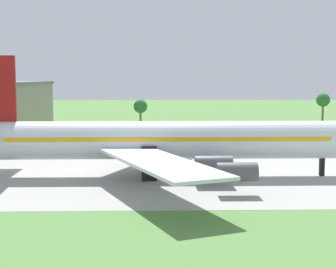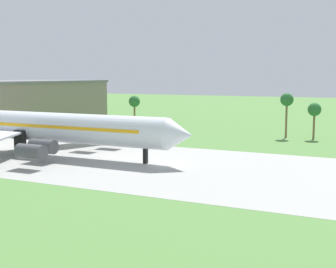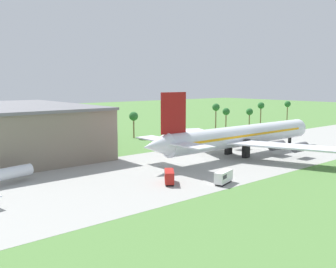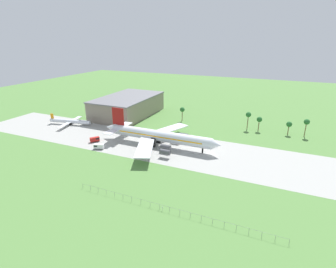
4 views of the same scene
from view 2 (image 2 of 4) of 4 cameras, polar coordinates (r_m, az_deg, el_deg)
ground_plane at (r=89.58m, az=-0.40°, el=-3.84°), size 600.00×600.00×0.00m
taxiway_strip at (r=89.58m, az=-0.40°, el=-3.84°), size 320.00×44.00×0.02m
jet_airliner at (r=106.00m, az=-15.70°, el=0.89°), size 73.80×60.71×19.82m
terminal_building at (r=175.62m, az=-17.78°, el=3.74°), size 36.72×61.20×15.30m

